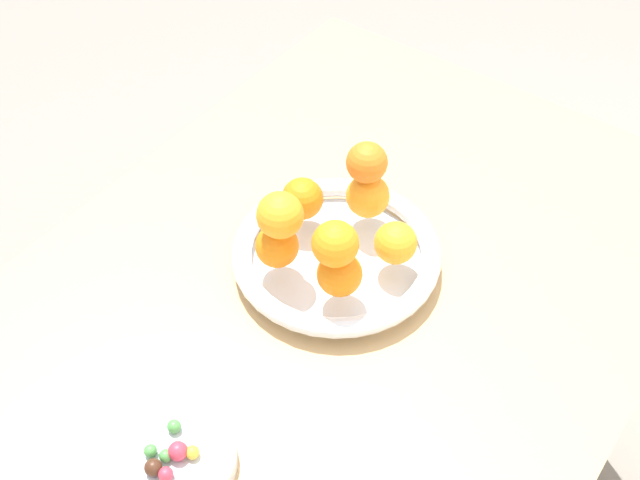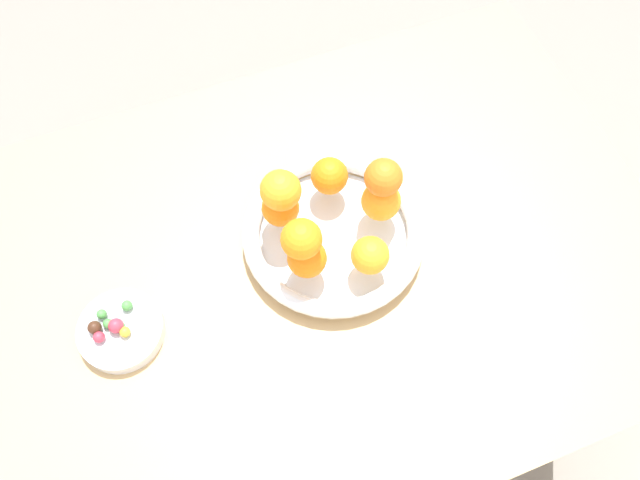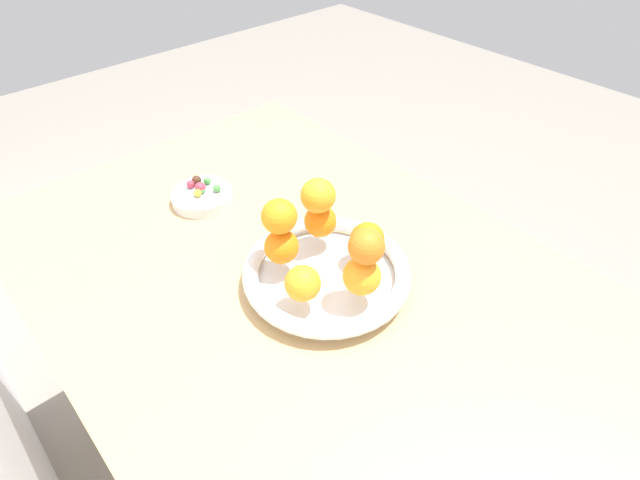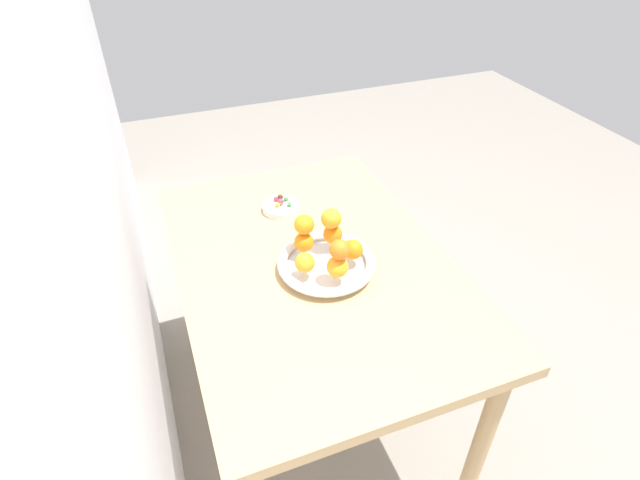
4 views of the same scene
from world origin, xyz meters
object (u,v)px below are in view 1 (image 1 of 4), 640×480
(orange_2, at_px, (396,243))
(candy_ball_1, at_px, (178,451))
(candy_ball_5, at_px, (174,426))
(dining_table, at_px, (327,338))
(orange_4, at_px, (302,199))
(candy_ball_6, at_px, (181,450))
(candy_dish, at_px, (181,460))
(orange_7, at_px, (335,244))
(orange_6, at_px, (367,162))
(orange_5, at_px, (280,215))
(fruit_bowl, at_px, (336,255))
(candy_ball_3, at_px, (166,474))
(orange_0, at_px, (277,246))
(orange_1, at_px, (340,274))
(candy_ball_7, at_px, (150,451))
(candy_ball_2, at_px, (155,469))
(candy_ball_0, at_px, (192,452))
(candy_ball_4, at_px, (164,455))
(orange_3, at_px, (368,196))

(orange_2, relative_size, candy_ball_1, 2.55)
(candy_ball_5, bearing_deg, dining_table, 176.42)
(orange_4, relative_size, candy_ball_6, 3.59)
(candy_dish, distance_m, orange_7, 0.29)
(orange_6, height_order, candy_ball_6, orange_6)
(orange_5, height_order, candy_ball_6, orange_5)
(orange_2, bearing_deg, dining_table, -32.92)
(fruit_bowl, bearing_deg, candy_ball_6, 5.45)
(orange_5, distance_m, candy_ball_6, 0.29)
(candy_ball_3, bearing_deg, orange_4, -164.28)
(orange_5, xyz_separation_m, candy_ball_1, (0.27, 0.07, -0.09))
(candy_dish, xyz_separation_m, orange_0, (-0.27, -0.08, 0.06))
(orange_1, bearing_deg, orange_7, -32.37)
(dining_table, height_order, candy_ball_7, candy_ball_7)
(orange_0, distance_m, orange_1, 0.09)
(candy_ball_6, bearing_deg, candy_ball_2, -11.99)
(candy_ball_3, bearing_deg, orange_6, -174.23)
(candy_ball_0, bearing_deg, candy_ball_2, -25.62)
(candy_ball_6, relative_size, candy_ball_7, 1.08)
(orange_5, bearing_deg, fruit_bowl, 148.85)
(orange_7, distance_m, candy_ball_6, 0.28)
(fruit_bowl, height_order, orange_6, orange_6)
(fruit_bowl, height_order, orange_1, orange_1)
(orange_5, relative_size, candy_ball_4, 4.04)
(fruit_bowl, distance_m, orange_2, 0.09)
(orange_7, bearing_deg, candy_ball_0, 0.29)
(orange_1, xyz_separation_m, orange_4, (-0.08, -0.12, 0.00))
(candy_ball_2, bearing_deg, orange_5, -168.00)
(orange_0, relative_size, candy_ball_6, 3.54)
(candy_ball_1, distance_m, candy_ball_4, 0.02)
(candy_ball_0, xyz_separation_m, candy_ball_6, (0.01, -0.01, 0.00))
(candy_ball_4, bearing_deg, orange_3, -176.92)
(orange_4, bearing_deg, dining_table, 52.15)
(candy_ball_3, bearing_deg, candy_ball_7, -107.95)
(orange_1, relative_size, orange_7, 1.00)
(candy_ball_2, height_order, candy_ball_4, candy_ball_2)
(orange_4, xyz_separation_m, candy_ball_6, (0.35, 0.10, -0.04))
(orange_0, xyz_separation_m, candy_ball_0, (0.26, 0.09, -0.04))
(orange_5, relative_size, candy_ball_0, 3.79)
(orange_3, distance_m, candy_ball_4, 0.42)
(orange_0, distance_m, candy_ball_3, 0.31)
(candy_ball_0, bearing_deg, orange_3, -173.60)
(candy_ball_2, bearing_deg, candy_ball_3, 100.81)
(orange_0, xyz_separation_m, orange_4, (-0.09, -0.03, 0.00))
(orange_6, bearing_deg, candy_ball_7, 1.59)
(orange_1, distance_m, candy_ball_4, 0.29)
(candy_ball_5, relative_size, candy_ball_7, 1.07)
(orange_3, bearing_deg, candy_ball_4, 3.08)
(fruit_bowl, bearing_deg, orange_6, -174.90)
(dining_table, relative_size, orange_7, 19.54)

